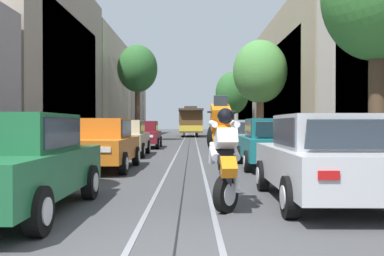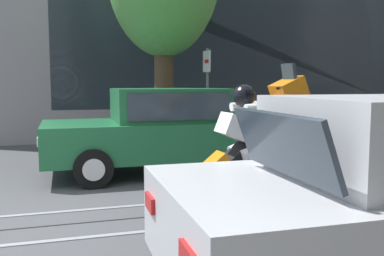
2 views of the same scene
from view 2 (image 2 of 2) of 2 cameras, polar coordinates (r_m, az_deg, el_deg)
The scene contains 3 objects.
parked_car_green_near_left at distance 8.09m, azimuth -3.65°, elevation -0.31°, with size 2.01×4.36×1.58m.
motorcycle_with_rider at distance 5.09m, azimuth 9.51°, elevation -1.83°, with size 0.51×1.81×1.91m.
street_sign_post at distance 9.95m, azimuth 2.00°, elevation 5.18°, with size 0.36×0.08×2.47m.
Camera 2 is at (5.23, 0.78, 1.69)m, focal length 40.43 mm.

